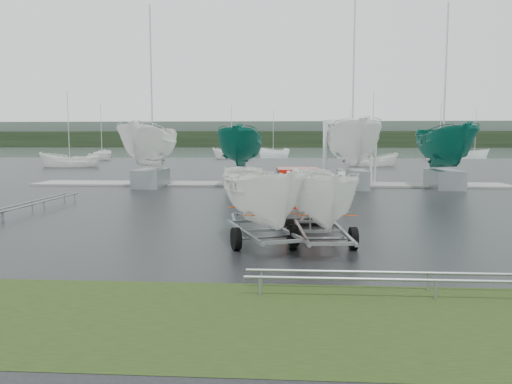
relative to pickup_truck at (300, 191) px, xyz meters
name	(u,v)px	position (x,y,z in m)	size (l,w,h in m)	color
ground_plane	(254,216)	(-1.74, -0.54, -0.91)	(120.00, 120.00, 0.00)	black
lake	(283,152)	(-1.74, 99.46, -0.92)	(300.00, 300.00, 0.00)	slate
grass_verge	(206,318)	(-1.74, -11.54, -0.91)	(40.00, 40.00, 0.00)	black
dock	(268,184)	(-1.74, 12.46, -0.86)	(30.00, 3.00, 0.12)	gray
treeline	(286,139)	(-1.74, 169.46, 2.09)	(300.00, 8.00, 6.00)	black
far_hill	(286,134)	(-1.74, 177.46, 4.09)	(300.00, 6.00, 10.00)	#4C5651
pickup_truck	(300,191)	(0.00, 0.00, 0.00)	(2.26, 5.39, 1.75)	#950F08
trailer_hitched	(323,149)	(0.47, -6.08, 1.73)	(1.82, 3.68, 4.87)	gray
trailer_parked	(263,146)	(-1.11, -6.02, 1.82)	(2.36, 3.79, 5.04)	gray
boat_hoist	(349,143)	(3.35, 12.46, 1.76)	(3.30, 2.18, 4.12)	silver
keelboat_0	(150,114)	(-8.79, 10.46, 3.48)	(2.76, 3.20, 10.94)	gray
keelboat_1	(242,120)	(-3.26, 10.66, 3.16)	(2.56, 3.20, 7.92)	gray
keelboat_2	(354,109)	(3.35, 10.46, 3.76)	(2.94, 3.20, 11.13)	gray
keelboat_3	(447,116)	(8.75, 10.76, 3.32)	(2.66, 3.20, 10.84)	gray
mast_rack_0	(38,201)	(-10.74, 0.46, -0.56)	(0.56, 6.50, 0.06)	gray
mast_rack_2	(432,277)	(2.26, -10.04, -0.56)	(7.00, 0.56, 0.06)	gray
moored_boat_0	(70,167)	(-23.60, 32.14, -0.91)	(2.75, 2.70, 11.17)	white
moored_boat_1	(232,159)	(-9.01, 55.46, -0.91)	(3.34, 3.30, 11.34)	white
moored_boat_2	(372,166)	(8.66, 35.93, -0.91)	(2.57, 2.53, 10.93)	white
moored_boat_3	(439,160)	(20.70, 52.53, -0.91)	(3.54, 3.59, 11.74)	white
moored_boat_4	(102,160)	(-27.12, 50.55, -0.91)	(2.60, 2.64, 10.96)	white
moored_boat_5	(273,156)	(-3.17, 68.06, -0.91)	(3.33, 3.31, 11.23)	white
moored_boat_6	(474,156)	(31.55, 69.18, -0.91)	(2.93, 2.94, 10.75)	white
moored_boat_7	(350,156)	(10.37, 70.31, -0.91)	(3.23, 3.21, 11.08)	white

